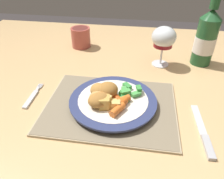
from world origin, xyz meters
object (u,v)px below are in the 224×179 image
Objects in this scene: table_knife at (204,134)px; bottle at (206,38)px; fork at (32,97)px; drinking_cup at (81,37)px; dining_table at (114,97)px; wine_glass at (164,39)px; dinner_plate at (113,102)px.

bottle reaches higher than table_knife.
fork is 1.50× the size of drinking_cup.
drinking_cup is (-0.48, 0.08, -0.06)m from bottle.
dining_table is 0.27m from wine_glass.
dining_table is 5.94× the size of dinner_plate.
wine_glass is 0.36m from drinking_cup.
dinner_plate is 0.43m from drinking_cup.
table_knife is at bearing -17.85° from dinner_plate.
bottle reaches higher than fork.
wine_glass is 1.76× the size of drinking_cup.
bottle is at bearing 29.65° from fork.
bottle reaches higher than wine_glass.
drinking_cup is (0.05, 0.38, 0.04)m from fork.
dinner_plate is 0.94× the size of bottle.
dining_table is 17.55× the size of drinking_cup.
table_knife is 0.63m from drinking_cup.
bottle is (0.15, 0.04, -0.00)m from wine_glass.
dining_table is 0.34m from table_knife.
wine_glass is at bearing 39.37° from dining_table.
fork is 0.85× the size of wine_glass.
dinner_plate is at bearing -0.53° from fork.
drinking_cup reaches higher than table_knife.
bottle is 0.49m from drinking_cup.
dinner_plate is at bearing -62.99° from drinking_cup.
fork is at bearing -148.43° from dining_table.
table_knife is (0.25, -0.22, 0.08)m from dining_table.
wine_glass reaches higher than drinking_cup.
wine_glass is at bearing -18.83° from drinking_cup.
dining_table is at bearing 139.13° from table_knife.
table_knife is 0.40m from bottle.
bottle is at bearing 81.85° from table_knife.
drinking_cup is at bearing 82.73° from fork.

